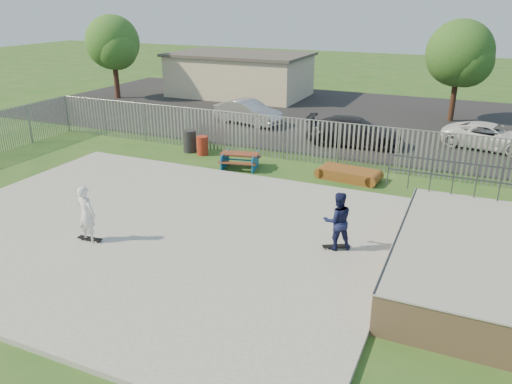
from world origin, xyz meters
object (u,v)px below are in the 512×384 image
at_px(skater_white, 86,214).
at_px(car_white, 490,136).
at_px(picnic_table, 240,160).
at_px(car_silver, 248,112).
at_px(trash_bin_red, 202,146).
at_px(car_dark, 355,131).
at_px(tree_mid, 460,54).
at_px(skater_navy, 338,221).
at_px(tree_left, 113,43).
at_px(trash_bin_grey, 190,141).
at_px(funbox, 349,174).

bearing_deg(skater_white, car_white, -118.21).
height_order(picnic_table, car_silver, car_silver).
distance_m(trash_bin_red, car_white, 14.25).
bearing_deg(car_dark, car_silver, 67.86).
bearing_deg(tree_mid, skater_white, -111.87).
bearing_deg(car_dark, skater_navy, -174.72).
bearing_deg(trash_bin_red, tree_mid, 49.97).
bearing_deg(car_dark, skater_white, 155.87).
bearing_deg(tree_left, tree_mid, 5.24).
distance_m(trash_bin_grey, car_white, 14.90).
bearing_deg(car_white, funbox, 156.19).
bearing_deg(trash_bin_red, skater_white, -80.86).
height_order(car_dark, car_white, car_dark).
bearing_deg(car_silver, tree_left, 87.44).
height_order(picnic_table, trash_bin_grey, trash_bin_grey).
bearing_deg(trash_bin_red, picnic_table, -23.63).
bearing_deg(funbox, car_white, 60.26).
bearing_deg(car_white, tree_left, 94.44).
height_order(picnic_table, tree_mid, tree_mid).
height_order(trash_bin_grey, car_white, car_white).
bearing_deg(car_silver, skater_navy, -132.72).
bearing_deg(trash_bin_grey, car_white, 25.85).
relative_size(funbox, car_silver, 0.54).
bearing_deg(trash_bin_grey, car_silver, 88.49).
height_order(car_white, tree_left, tree_left).
bearing_deg(trash_bin_grey, picnic_table, -21.16).
relative_size(funbox, tree_mid, 0.39).
relative_size(trash_bin_red, skater_white, 0.52).
xyz_separation_m(trash_bin_grey, car_dark, (7.09, 4.41, 0.20)).
distance_m(tree_mid, skater_navy, 19.74).
xyz_separation_m(trash_bin_red, tree_left, (-13.16, 10.20, 3.59)).
xyz_separation_m(funbox, skater_navy, (1.26, -6.48, 0.81)).
xyz_separation_m(funbox, tree_mid, (3.09, 12.94, 3.81)).
distance_m(trash_bin_red, car_dark, 7.78).
height_order(car_silver, skater_white, skater_white).
bearing_deg(tree_mid, skater_navy, -95.38).
bearing_deg(skater_navy, car_silver, -85.88).
relative_size(funbox, trash_bin_red, 2.55).
bearing_deg(skater_navy, picnic_table, -74.46).
bearing_deg(trash_bin_red, tree_left, 142.23).
distance_m(trash_bin_red, trash_bin_grey, 0.85).
xyz_separation_m(car_dark, skater_white, (-4.72, -14.24, 0.30)).
bearing_deg(tree_left, trash_bin_red, -37.77).
xyz_separation_m(funbox, tree_left, (-20.46, 10.78, 3.82)).
bearing_deg(trash_bin_grey, skater_white, -76.42).
bearing_deg(trash_bin_grey, tree_left, 140.96).
height_order(trash_bin_grey, skater_navy, skater_navy).
distance_m(car_silver, skater_white, 16.42).
distance_m(picnic_table, skater_navy, 8.50).
xyz_separation_m(car_dark, skater_navy, (2.28, -11.66, 0.30)).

